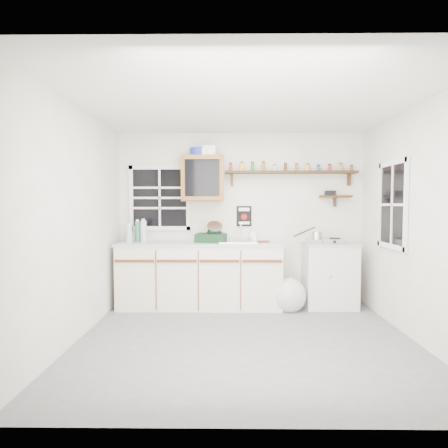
# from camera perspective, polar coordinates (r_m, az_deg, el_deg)

# --- Properties ---
(room) EXTENTS (3.64, 3.24, 2.54)m
(room) POSITION_cam_1_polar(r_m,az_deg,el_deg) (3.96, 3.35, 0.05)
(room) COLOR #5A5A5D
(room) RESTS_ON ground
(main_cabinet) EXTENTS (2.31, 0.63, 0.92)m
(main_cabinet) POSITION_cam_1_polar(r_m,az_deg,el_deg) (5.36, -3.67, -7.68)
(main_cabinet) COLOR beige
(main_cabinet) RESTS_ON floor
(right_cabinet) EXTENTS (0.73, 0.57, 0.91)m
(right_cabinet) POSITION_cam_1_polar(r_m,az_deg,el_deg) (5.56, 15.73, -7.45)
(right_cabinet) COLOR silver
(right_cabinet) RESTS_ON floor
(sink) EXTENTS (0.52, 0.44, 0.29)m
(sink) POSITION_cam_1_polar(r_m,az_deg,el_deg) (5.28, 2.13, -2.68)
(sink) COLOR #BCBCC1
(sink) RESTS_ON main_cabinet
(upper_cabinet) EXTENTS (0.60, 0.32, 0.65)m
(upper_cabinet) POSITION_cam_1_polar(r_m,az_deg,el_deg) (5.42, -3.24, 6.92)
(upper_cabinet) COLOR brown
(upper_cabinet) RESTS_ON wall_back
(upper_cabinet_clutter) EXTENTS (0.37, 0.24, 0.14)m
(upper_cabinet_clutter) POSITION_cam_1_polar(r_m,az_deg,el_deg) (5.46, -3.30, 10.95)
(upper_cabinet_clutter) COLOR navy
(upper_cabinet_clutter) RESTS_ON upper_cabinet
(spice_shelf) EXTENTS (1.91, 0.18, 0.35)m
(spice_shelf) POSITION_cam_1_polar(r_m,az_deg,el_deg) (5.56, 10.02, 7.85)
(spice_shelf) COLOR black
(spice_shelf) RESTS_ON wall_back
(secondary_shelf) EXTENTS (0.45, 0.16, 0.24)m
(secondary_shelf) POSITION_cam_1_polar(r_m,az_deg,el_deg) (5.69, 16.41, 4.12)
(secondary_shelf) COLOR black
(secondary_shelf) RESTS_ON wall_back
(warning_sign) EXTENTS (0.22, 0.02, 0.30)m
(warning_sign) POSITION_cam_1_polar(r_m,az_deg,el_deg) (5.55, 3.08, 1.20)
(warning_sign) COLOR black
(warning_sign) RESTS_ON wall_back
(window_back) EXTENTS (0.93, 0.03, 0.98)m
(window_back) POSITION_cam_1_polar(r_m,az_deg,el_deg) (5.63, -9.76, 3.94)
(window_back) COLOR black
(window_back) RESTS_ON wall_back
(window_right) EXTENTS (0.03, 0.78, 1.08)m
(window_right) POSITION_cam_1_polar(r_m,az_deg,el_deg) (4.92, 24.31, 2.69)
(window_right) COLOR black
(window_right) RESTS_ON wall_back
(water_bottles) EXTENTS (0.27, 0.15, 0.33)m
(water_bottles) POSITION_cam_1_polar(r_m,az_deg,el_deg) (5.45, -13.04, -1.18)
(water_bottles) COLOR #AABAC8
(water_bottles) RESTS_ON main_cabinet
(dish_rack) EXTENTS (0.46, 0.38, 0.30)m
(dish_rack) POSITION_cam_1_polar(r_m,az_deg,el_deg) (5.30, -1.84, -1.73)
(dish_rack) COLOR black
(dish_rack) RESTS_ON main_cabinet
(soap_bottle) EXTENTS (0.10, 0.10, 0.20)m
(soap_bottle) POSITION_cam_1_polar(r_m,az_deg,el_deg) (5.49, 4.38, -1.55)
(soap_bottle) COLOR silver
(soap_bottle) RESTS_ON main_cabinet
(rag) EXTENTS (0.17, 0.16, 0.02)m
(rag) POSITION_cam_1_polar(r_m,az_deg,el_deg) (5.30, 6.07, -2.68)
(rag) COLOR maroon
(rag) RESTS_ON main_cabinet
(hotplate) EXTENTS (0.53, 0.33, 0.07)m
(hotplate) POSITION_cam_1_polar(r_m,az_deg,el_deg) (5.46, 15.23, -2.46)
(hotplate) COLOR #BCBCC1
(hotplate) RESTS_ON right_cabinet
(saucepan) EXTENTS (0.39, 0.22, 0.17)m
(saucepan) POSITION_cam_1_polar(r_m,az_deg,el_deg) (5.42, 13.86, -1.63)
(saucepan) COLOR #BCBCC1
(saucepan) RESTS_ON hotplate
(trash_bag) EXTENTS (0.44, 0.40, 0.50)m
(trash_bag) POSITION_cam_1_polar(r_m,az_deg,el_deg) (5.27, 9.92, -10.64)
(trash_bag) COLOR silver
(trash_bag) RESTS_ON floor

